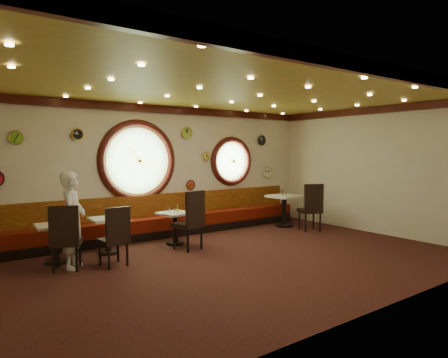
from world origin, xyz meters
TOP-DOWN VIEW (x-y plane):
  - floor at (0.00, 0.00)m, footprint 9.00×6.00m
  - ceiling at (0.00, 0.00)m, footprint 9.00×6.00m
  - wall_back at (0.00, 3.00)m, footprint 9.00×0.02m
  - wall_front at (0.00, -3.00)m, footprint 9.00×0.02m
  - wall_right at (4.50, 0.00)m, footprint 0.02×6.00m
  - molding_back at (0.00, 2.95)m, footprint 9.00×0.10m
  - molding_front at (0.00, -2.95)m, footprint 9.00×0.10m
  - molding_right at (4.45, 0.00)m, footprint 0.10×6.00m
  - banquette_base at (0.00, 2.72)m, footprint 8.00×0.55m
  - banquette_seat at (0.00, 2.72)m, footprint 8.00×0.55m
  - banquette_back at (0.00, 2.94)m, footprint 8.00×0.10m
  - porthole_left_glass at (-0.60, 3.00)m, footprint 1.66×0.02m
  - porthole_left_frame at (-0.60, 2.98)m, footprint 1.98×0.18m
  - porthole_left_ring at (-0.60, 2.95)m, footprint 1.61×0.03m
  - porthole_right_glass at (2.20, 3.00)m, footprint 1.10×0.02m
  - porthole_right_frame at (2.20, 2.98)m, footprint 1.38×0.18m
  - porthole_right_ring at (2.20, 2.95)m, footprint 1.09×0.03m
  - wall_clock_0 at (3.30, 2.96)m, footprint 0.28×0.03m
  - wall_clock_1 at (0.85, 2.96)m, footprint 0.24×0.03m
  - wall_clock_2 at (3.55, 2.96)m, footprint 0.34×0.03m
  - wall_clock_3 at (0.75, 2.96)m, footprint 0.30×0.03m
  - wall_clock_4 at (-2.00, 2.96)m, footprint 0.24×0.03m
  - wall_clock_6 at (-3.20, 2.96)m, footprint 0.26×0.03m
  - wall_clock_7 at (1.35, 2.96)m, footprint 0.22×0.03m
  - table_a at (-2.77, 1.81)m, footprint 0.70×0.70m
  - table_b at (-1.74, 1.91)m, footprint 0.69×0.69m
  - table_c at (-0.24, 1.83)m, footprint 0.74×0.74m
  - table_d at (3.25, 1.93)m, footprint 0.83×0.83m
  - chair_a at (-2.76, 1.17)m, footprint 0.64×0.64m
  - chair_b at (-1.95, 0.92)m, footprint 0.50×0.50m
  - chair_c at (-0.21, 1.17)m, footprint 0.64×0.64m
  - chair_d at (3.36, 1.04)m, footprint 0.68×0.68m
  - condiment_a_salt at (-2.80, 1.82)m, footprint 0.04×0.04m
  - condiment_b_salt at (-1.78, 1.93)m, footprint 0.03×0.03m
  - condiment_c_salt at (-0.35, 1.90)m, footprint 0.04×0.04m
  - condiment_d_salt at (3.21, 1.93)m, footprint 0.03×0.03m
  - condiment_a_pepper at (-2.77, 1.79)m, footprint 0.03×0.03m
  - condiment_b_pepper at (-1.72, 1.84)m, footprint 0.03×0.03m
  - condiment_c_pepper at (-0.25, 1.81)m, footprint 0.03×0.03m
  - condiment_d_pepper at (3.22, 1.84)m, footprint 0.03×0.03m
  - condiment_a_bottle at (-2.66, 1.84)m, footprint 0.05×0.05m
  - condiment_b_bottle at (-1.65, 1.95)m, footprint 0.06×0.06m
  - condiment_c_bottle at (-0.13, 1.91)m, footprint 0.05×0.05m
  - condiment_d_bottle at (3.29, 2.05)m, footprint 0.04×0.04m
  - waiter at (-2.59, 1.29)m, footprint 0.67×0.75m

SIDE VIEW (x-z plane):
  - floor at x=0.00m, z-range 0.00..0.00m
  - banquette_base at x=0.00m, z-range 0.00..0.20m
  - banquette_seat at x=0.00m, z-range 0.20..0.50m
  - table_c at x=-0.24m, z-range 0.09..0.81m
  - table_a at x=-2.77m, z-range 0.10..0.82m
  - table_b at x=-1.74m, z-range 0.10..0.83m
  - table_d at x=3.25m, z-range 0.11..0.98m
  - chair_b at x=-1.95m, z-range 0.29..0.96m
  - chair_a at x=-2.76m, z-range 0.30..1.02m
  - chair_d at x=3.36m, z-range 0.33..1.09m
  - chair_c at x=-0.21m, z-range 0.33..1.10m
  - banquette_back at x=0.00m, z-range 0.48..1.02m
  - condiment_c_pepper at x=-0.25m, z-range 0.72..0.81m
  - condiment_c_salt at x=-0.35m, z-range 0.72..0.82m
  - condiment_a_pepper at x=-2.77m, z-range 0.73..0.82m
  - condiment_b_pepper at x=-1.72m, z-range 0.73..0.82m
  - condiment_a_salt at x=-2.80m, z-range 0.73..0.83m
  - condiment_b_salt at x=-1.78m, z-range 0.73..0.83m
  - condiment_c_bottle at x=-0.13m, z-range 0.72..0.88m
  - condiment_a_bottle at x=-2.66m, z-range 0.73..0.89m
  - condiment_b_bottle at x=-1.65m, z-range 0.73..0.92m
  - waiter at x=-2.59m, z-range 0.00..1.72m
  - condiment_d_salt at x=3.21m, z-range 0.87..0.95m
  - condiment_d_pepper at x=3.22m, z-range 0.87..0.96m
  - condiment_d_bottle at x=3.29m, z-range 0.87..1.01m
  - wall_clock_1 at x=0.85m, z-range 1.08..1.32m
  - wall_clock_2 at x=3.55m, z-range 1.28..1.62m
  - wall_back at x=0.00m, z-range 0.00..3.20m
  - wall_front at x=0.00m, z-range 0.00..3.20m
  - wall_right at x=4.50m, z-range 0.00..3.20m
  - porthole_right_ring at x=2.20m, z-range 1.26..2.34m
  - porthole_right_glass at x=2.20m, z-range 1.25..2.35m
  - porthole_right_frame at x=2.20m, z-range 1.11..2.49m
  - porthole_left_glass at x=-0.60m, z-range 1.02..2.68m
  - porthole_left_frame at x=-0.60m, z-range 0.86..2.84m
  - porthole_left_ring at x=-0.60m, z-range 1.04..2.66m
  - wall_clock_7 at x=1.35m, z-range 1.84..2.06m
  - wall_clock_6 at x=-3.20m, z-range 2.22..2.48m
  - wall_clock_0 at x=3.30m, z-range 2.26..2.54m
  - wall_clock_4 at x=-2.00m, z-range 2.33..2.57m
  - wall_clock_3 at x=0.75m, z-range 2.40..2.70m
  - molding_back at x=0.00m, z-range 3.02..3.20m
  - molding_front at x=0.00m, z-range 3.02..3.20m
  - molding_right at x=4.45m, z-range 3.02..3.20m
  - ceiling at x=0.00m, z-range 3.19..3.21m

